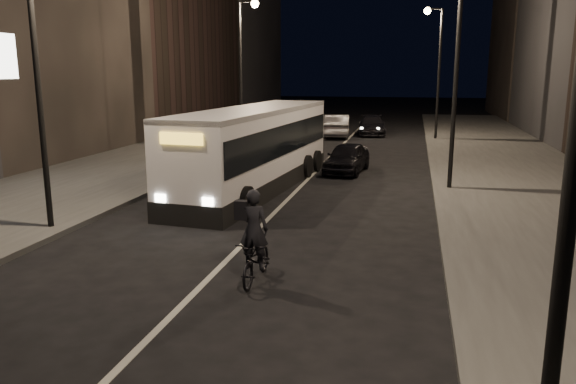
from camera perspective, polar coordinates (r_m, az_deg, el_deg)
The scene contains 12 objects.
ground at distance 11.15m, azimuth -10.84°, elevation -11.36°, with size 180.00×180.00×0.00m, color black.
sidewalk_right at distance 24.12m, azimuth 22.67°, elevation 0.90°, with size 7.00×70.00×0.16m, color #3B3B39.
sidewalk_left at distance 26.92m, azimuth -15.73°, elevation 2.47°, with size 7.00×70.00×0.16m, color #3B3B39.
streetlight_right_mid at distance 21.39m, azimuth 16.16°, elevation 14.27°, with size 1.20×0.44×8.12m.
streetlight_right_far at distance 37.37m, azimuth 14.75°, elevation 13.26°, with size 1.20×0.44×8.12m.
streetlight_left_near at distance 16.42m, azimuth -23.69°, elevation 14.52°, with size 1.20×0.44×8.12m.
streetlight_left_far at distance 32.77m, azimuth -4.42°, elevation 13.82°, with size 1.20×0.44×8.12m.
city_bus at distance 21.25m, azimuth -3.34°, elevation 4.76°, with size 3.48×11.55×3.07m.
cyclist_on_bicycle at distance 11.95m, azimuth -3.30°, elevation -6.01°, with size 0.64×1.79×2.06m.
car_near at distance 25.02m, azimuth 6.00°, elevation 3.49°, with size 1.54×3.83×1.31m, color black.
car_mid at distance 38.54m, azimuth 4.98°, elevation 6.72°, with size 1.63×4.66×1.54m, color #3C3C3F.
car_far at distance 40.24m, azimuth 8.54°, elevation 6.70°, with size 1.83×4.50×1.30m, color black.
Camera 1 is at (4.20, -9.34, 4.42)m, focal length 35.00 mm.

